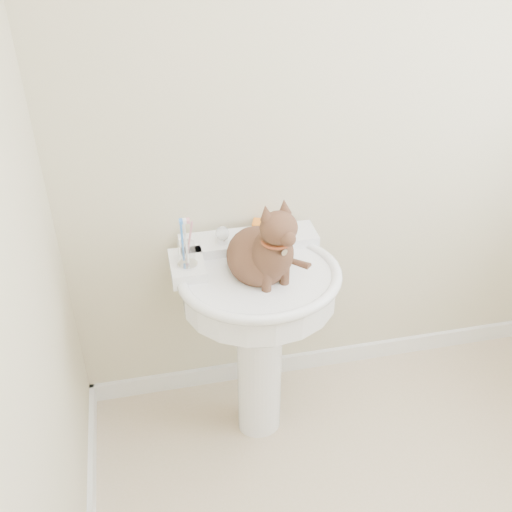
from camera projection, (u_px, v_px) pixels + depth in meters
wall_back at (348, 113)px, 2.18m from camera, size 2.20×0.00×2.50m
baseboard_back at (327, 357)px, 2.85m from camera, size 2.20×0.02×0.09m
pedestal_sink at (259, 304)px, 2.21m from camera, size 0.61×0.59×0.83m
faucet at (251, 233)px, 2.21m from camera, size 0.28×0.12×0.14m
soap_bar at (264, 225)px, 2.31m from camera, size 0.10×0.08×0.03m
toothbrush_cup at (187, 254)px, 2.08m from camera, size 0.07×0.07×0.19m
cat at (263, 253)px, 2.07m from camera, size 0.25×0.31×0.45m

